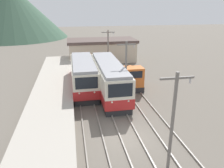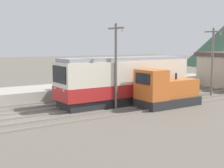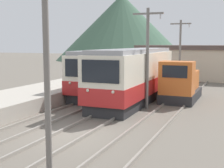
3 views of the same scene
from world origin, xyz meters
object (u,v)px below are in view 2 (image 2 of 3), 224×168
Objects in this scene: shunting_locomotive at (165,91)px; catenary_mast_mid at (116,62)px; catenary_mast_far at (212,59)px; commuter_train_center at (125,82)px; commuter_train_left at (125,78)px.

catenary_mast_mid is (-1.49, -3.74, 2.33)m from shunting_locomotive.
catenary_mast_far is (0.00, 11.18, 0.00)m from catenary_mast_mid.
catenary_mast_mid reaches higher than shunting_locomotive.
shunting_locomotive is 0.82× the size of catenary_mast_mid.
catenary_mast_far is at bearing 80.75° from commuter_train_center.
commuter_train_left is 5.83m from shunting_locomotive.
commuter_train_center is at bearing -36.39° from commuter_train_left.
catenary_mast_mid is at bearing -51.84° from commuter_train_center.
commuter_train_left is 0.87× the size of commuter_train_center.
catenary_mast_mid and catenary_mast_far have the same top height.
catenary_mast_mid is at bearing -90.00° from catenary_mast_far.
catenary_mast_far is at bearing 59.11° from commuter_train_left.
commuter_train_center is at bearing -148.80° from shunting_locomotive.
catenary_mast_mid is at bearing -42.76° from commuter_train_left.
commuter_train_center is 2.26× the size of shunting_locomotive.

